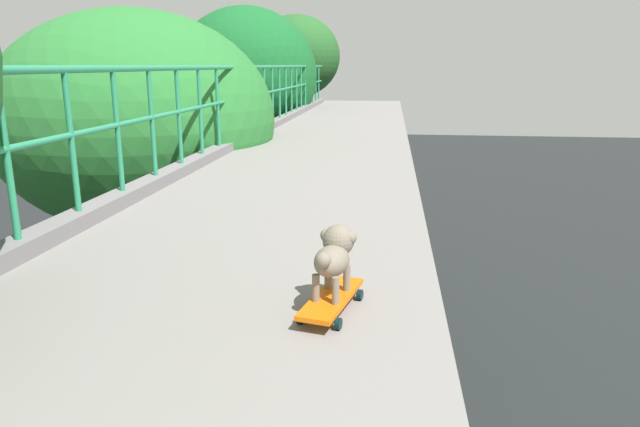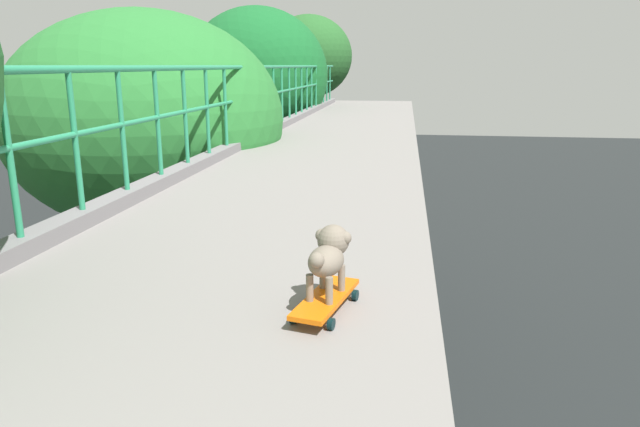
# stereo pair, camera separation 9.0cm
# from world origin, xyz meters

# --- Properties ---
(overpass_deck) EXTENTS (2.63, 35.46, 0.40)m
(overpass_deck) POSITION_xyz_m (1.02, 0.00, 5.82)
(overpass_deck) COLOR gray
(overpass_deck) RESTS_ON bridge_pier
(car_silver_fifth) EXTENTS (1.91, 4.31, 1.45)m
(car_silver_fifth) POSITION_xyz_m (-5.05, 12.65, 0.72)
(car_silver_fifth) COLOR #B6B0B5
(car_silver_fifth) RESTS_ON ground
(car_grey_sixth) EXTENTS (1.79, 3.92, 1.53)m
(car_grey_sixth) POSITION_xyz_m (-8.65, 16.64, 0.74)
(car_grey_sixth) COLOR slate
(car_grey_sixth) RESTS_ON ground
(city_bus) EXTENTS (2.53, 10.37, 3.47)m
(city_bus) POSITION_xyz_m (-8.99, 31.25, 1.95)
(city_bus) COLOR red
(city_bus) RESTS_ON ground
(roadside_tree_mid) EXTENTS (4.49, 4.49, 8.07)m
(roadside_tree_mid) POSITION_xyz_m (-2.07, 6.85, 6.26)
(roadside_tree_mid) COLOR #493B2E
(roadside_tree_mid) RESTS_ON ground
(roadside_tree_far) EXTENTS (3.99, 3.99, 8.79)m
(roadside_tree_far) POSITION_xyz_m (-2.05, 14.12, 6.80)
(roadside_tree_far) COLOR brown
(roadside_tree_far) RESTS_ON ground
(roadside_tree_farthest) EXTENTS (3.70, 3.70, 9.28)m
(roadside_tree_farthest) POSITION_xyz_m (-2.03, 22.84, 7.36)
(roadside_tree_farthest) COLOR #4F3E30
(roadside_tree_farthest) RESTS_ON ground
(toy_skateboard) EXTENTS (0.30, 0.58, 0.08)m
(toy_skateboard) POSITION_xyz_m (1.78, 0.50, 6.08)
(toy_skateboard) COLOR orange
(toy_skateboard) RESTS_ON overpass_deck
(small_dog) EXTENTS (0.22, 0.37, 0.33)m
(small_dog) POSITION_xyz_m (1.79, 0.55, 6.31)
(small_dog) COLOR slate
(small_dog) RESTS_ON toy_skateboard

